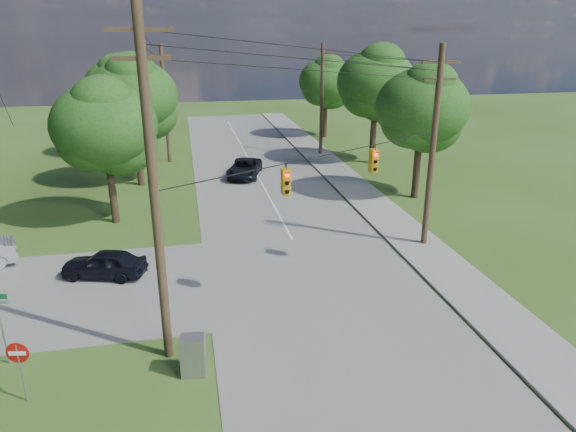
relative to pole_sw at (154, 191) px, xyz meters
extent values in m
plane|color=#38531B|center=(4.60, -0.40, -6.23)|extent=(140.00, 140.00, 0.00)
cube|color=gray|center=(6.60, 4.60, -6.21)|extent=(10.00, 100.00, 0.03)
cube|color=gray|center=(13.30, 4.60, -6.17)|extent=(2.60, 100.00, 0.12)
cylinder|color=#4C3927|center=(0.00, 0.00, -0.23)|extent=(0.32, 0.32, 12.00)
cube|color=#4C3927|center=(0.00, 0.00, 4.87)|extent=(2.00, 0.12, 0.14)
cube|color=#4C3927|center=(0.00, 0.00, 4.07)|extent=(1.70, 0.12, 0.14)
cylinder|color=#4C3927|center=(13.50, 7.60, -0.98)|extent=(0.32, 0.32, 10.50)
cube|color=#4C3927|center=(13.50, 7.60, 3.37)|extent=(2.00, 0.12, 0.14)
cube|color=#4C3927|center=(13.50, 7.60, 2.57)|extent=(1.70, 0.12, 0.14)
cylinder|color=#4C3927|center=(13.50, 29.60, -1.23)|extent=(0.32, 0.32, 10.00)
cube|color=#4C3927|center=(13.50, 29.60, 2.87)|extent=(2.00, 0.12, 0.14)
cylinder|color=#4C3927|center=(-0.40, 29.60, -1.23)|extent=(0.32, 0.32, 10.00)
cube|color=#4C3927|center=(-0.40, 29.60, 2.87)|extent=(2.00, 0.12, 0.14)
cylinder|color=black|center=(6.75, 3.80, 4.12)|extent=(13.52, 7.63, 1.53)
cylinder|color=black|center=(6.75, 3.80, 3.72)|extent=(13.52, 7.63, 1.53)
cylinder|color=black|center=(6.75, 3.80, 3.32)|extent=(13.52, 7.63, 1.53)
cylinder|color=black|center=(13.50, 18.60, 3.12)|extent=(0.03, 22.00, 0.53)
cylinder|color=black|center=(-0.20, 14.80, 3.87)|extent=(0.43, 29.60, 2.03)
cylinder|color=black|center=(13.50, 18.60, 2.72)|extent=(0.03, 22.00, 0.53)
cylinder|color=black|center=(-0.20, 14.80, 3.47)|extent=(0.43, 29.60, 2.03)
cylinder|color=black|center=(6.75, 3.80, -0.03)|extent=(13.52, 7.63, 0.04)
cube|color=#CF990C|center=(4.86, 2.62, -0.75)|extent=(0.32, 0.22, 1.05)
sphere|color=#FF0C05|center=(4.86, 2.48, -0.40)|extent=(0.17, 0.17, 0.17)
cube|color=#CF990C|center=(4.86, 2.86, -0.75)|extent=(0.32, 0.22, 1.05)
sphere|color=#FF0C05|center=(4.86, 3.00, -0.40)|extent=(0.17, 0.17, 0.17)
cube|color=#CF990C|center=(9.45, 5.20, -0.75)|extent=(0.32, 0.22, 1.05)
sphere|color=#FF0C05|center=(9.45, 5.06, -0.40)|extent=(0.17, 0.17, 0.17)
cube|color=#CF990C|center=(9.45, 5.44, -0.75)|extent=(0.32, 0.22, 1.05)
sphere|color=#FF0C05|center=(9.45, 5.58, -0.40)|extent=(0.17, 0.17, 0.17)
cylinder|color=#3C2E1E|center=(-3.40, 14.60, -4.65)|extent=(0.45, 0.45, 3.15)
ellipsoid|color=#1A4916|center=(-3.40, 14.60, -0.29)|extent=(6.00, 6.00, 4.92)
cylinder|color=#3C2E1E|center=(-2.40, 22.60, -4.48)|extent=(0.50, 0.50, 3.50)
ellipsoid|color=#1A4916|center=(-2.40, 22.60, 0.37)|extent=(6.40, 6.40, 5.25)
cylinder|color=#3C2E1E|center=(-4.40, 32.60, -4.57)|extent=(0.48, 0.47, 3.32)
ellipsoid|color=#1A4916|center=(-4.40, 32.60, 0.04)|extent=(6.00, 6.00, 4.92)
cylinder|color=#3C2E1E|center=(16.60, 15.60, -4.57)|extent=(0.48, 0.48, 3.32)
ellipsoid|color=#1A4916|center=(16.60, 15.60, 0.04)|extent=(6.20, 6.20, 5.08)
cylinder|color=#3C2E1E|center=(17.10, 25.60, -4.39)|extent=(0.52, 0.52, 3.67)
ellipsoid|color=#1A4916|center=(17.10, 25.60, 0.70)|extent=(6.60, 6.60, 5.41)
cylinder|color=#3C2E1E|center=(16.10, 37.60, -4.65)|extent=(0.45, 0.45, 3.15)
ellipsoid|color=#1A4916|center=(16.10, 37.60, -0.29)|extent=(5.80, 5.80, 4.76)
imported|color=black|center=(-3.06, 6.97, -5.53)|extent=(4.18, 2.58, 1.33)
imported|color=black|center=(5.57, 23.26, -5.51)|extent=(3.56, 5.35, 1.37)
cube|color=gray|center=(0.87, -1.30, -5.48)|extent=(0.90, 0.71, 1.49)
cylinder|color=gray|center=(-4.38, -1.60, -5.19)|extent=(0.06, 0.06, 2.07)
cylinder|color=#A70E0B|center=(-4.38, -1.60, -4.44)|extent=(0.71, 0.16, 0.71)
cube|color=white|center=(-4.38, -1.63, -4.44)|extent=(0.51, 0.12, 0.12)
cylinder|color=gray|center=(-5.52, 0.60, -4.83)|extent=(0.07, 0.07, 2.79)
camera|label=1|loc=(1.11, -16.27, 4.87)|focal=32.00mm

